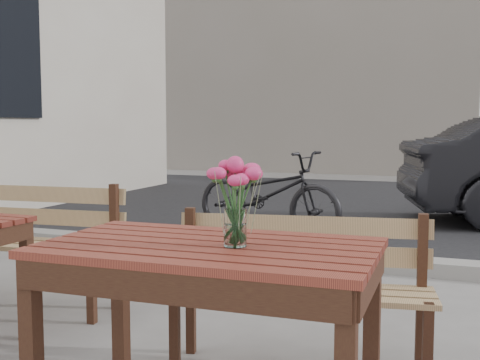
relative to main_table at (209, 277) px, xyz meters
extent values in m
cube|color=black|center=(-4.81, 4.46, 1.56)|extent=(0.06, 1.20, 1.80)
cube|color=black|center=(0.17, 6.96, -0.63)|extent=(30.00, 8.00, 0.00)
cube|color=gray|center=(0.17, 2.96, -0.58)|extent=(30.00, 0.25, 0.12)
cube|color=gray|center=(-2.83, 13.96, 3.36)|extent=(8.00, 3.00, 8.00)
cube|color=#571D16|center=(0.00, 0.00, 0.11)|extent=(1.25, 0.74, 0.03)
cube|color=black|center=(-0.56, -0.32, -0.27)|extent=(0.06, 0.06, 0.73)
cube|color=black|center=(-0.57, 0.30, -0.27)|extent=(0.06, 0.06, 0.73)
cube|color=black|center=(0.56, 0.32, -0.27)|extent=(0.06, 0.06, 0.73)
cube|color=olive|center=(0.16, 0.72, -0.23)|extent=(1.32, 0.56, 0.03)
cube|color=olive|center=(0.13, 0.91, -0.02)|extent=(1.26, 0.24, 0.35)
cube|color=black|center=(-0.39, 0.48, -0.43)|extent=(0.05, 0.05, 0.42)
cube|color=black|center=(0.76, 0.68, -0.43)|extent=(0.05, 0.05, 0.42)
cube|color=black|center=(-0.44, 0.77, -0.25)|extent=(0.05, 0.05, 0.78)
cube|color=black|center=(0.71, 0.97, -0.25)|extent=(0.05, 0.05, 0.78)
cylinder|color=white|center=(0.11, -0.01, 0.20)|extent=(0.08, 0.08, 0.14)
cylinder|color=#2F632D|center=(0.11, -0.01, 0.26)|extent=(0.05, 0.05, 0.28)
cube|color=black|center=(-1.39, 0.64, -0.30)|extent=(0.06, 0.06, 0.67)
cube|color=olive|center=(-1.84, 1.09, -0.21)|extent=(1.38, 0.48, 0.03)
cube|color=olive|center=(-1.86, 1.29, 0.02)|extent=(1.35, 0.14, 0.37)
cube|color=black|center=(-1.21, 0.99, -0.41)|extent=(0.05, 0.05, 0.45)
cube|color=black|center=(-1.23, 1.29, -0.23)|extent=(0.05, 0.05, 0.82)
imported|color=black|center=(-1.11, 4.17, -0.17)|extent=(1.86, 1.00, 0.93)
camera|label=1|loc=(0.88, -2.03, 0.57)|focal=45.00mm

